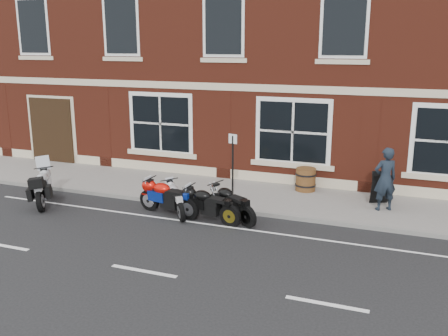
{
  "coord_description": "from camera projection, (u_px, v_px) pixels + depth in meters",
  "views": [
    {
      "loc": [
        5.25,
        -11.79,
        4.87
      ],
      "look_at": [
        0.13,
        1.6,
        1.27
      ],
      "focal_mm": 40.0,
      "sensor_mm": 36.0,
      "label": 1
    }
  ],
  "objects": [
    {
      "name": "ground",
      "position": [
        199.0,
        226.0,
        13.68
      ],
      "size": [
        80.0,
        80.0,
        0.0
      ],
      "primitive_type": "plane",
      "color": "black",
      "rests_on": "ground"
    },
    {
      "name": "a_board_sign",
      "position": [
        381.0,
        188.0,
        15.21
      ],
      "size": [
        0.67,
        0.57,
        0.94
      ],
      "primitive_type": null,
      "rotation": [
        0.0,
        0.0,
        0.41
      ],
      "color": "black",
      "rests_on": "sidewalk"
    },
    {
      "name": "kerb",
      "position": [
        218.0,
        208.0,
        14.96
      ],
      "size": [
        30.0,
        0.16,
        0.12
      ],
      "primitive_type": "cube",
      "color": "slate",
      "rests_on": "ground"
    },
    {
      "name": "sidewalk",
      "position": [
        236.0,
        194.0,
        16.39
      ],
      "size": [
        30.0,
        3.0,
        0.12
      ],
      "primitive_type": "cube",
      "color": "slate",
      "rests_on": "ground"
    },
    {
      "name": "pedestrian_left",
      "position": [
        385.0,
        179.0,
        14.4
      ],
      "size": [
        0.82,
        0.73,
        1.87
      ],
      "primitive_type": "imported",
      "rotation": [
        0.0,
        0.0,
        3.67
      ],
      "color": "black",
      "rests_on": "sidewalk"
    },
    {
      "name": "moto_sport_silver",
      "position": [
        177.0,
        198.0,
        14.56
      ],
      "size": [
        1.27,
        1.55,
        0.85
      ],
      "rotation": [
        0.0,
        0.0,
        0.67
      ],
      "color": "black",
      "rests_on": "ground"
    },
    {
      "name": "moto_sport_red",
      "position": [
        168.0,
        196.0,
        14.49
      ],
      "size": [
        2.09,
        0.55,
        0.95
      ],
      "rotation": [
        0.0,
        0.0,
        1.37
      ],
      "color": "black",
      "rests_on": "ground"
    },
    {
      "name": "barrel_planter",
      "position": [
        306.0,
        179.0,
        16.47
      ],
      "size": [
        0.68,
        0.68,
        0.76
      ],
      "color": "#4F3C15",
      "rests_on": "sidewalk"
    },
    {
      "name": "pub_building",
      "position": [
        294.0,
        16.0,
        21.73
      ],
      "size": [
        24.0,
        12.0,
        12.0
      ],
      "primitive_type": "cube",
      "color": "#5F2214",
      "rests_on": "ground"
    },
    {
      "name": "parking_sign",
      "position": [
        233.0,
        162.0,
        15.29
      ],
      "size": [
        0.29,
        0.09,
        2.08
      ],
      "rotation": [
        0.0,
        0.0,
        -0.24
      ],
      "color": "black",
      "rests_on": "sidewalk"
    },
    {
      "name": "moto_touring_silver",
      "position": [
        45.0,
        186.0,
        15.47
      ],
      "size": [
        1.21,
        1.87,
        1.39
      ],
      "rotation": [
        0.0,
        0.0,
        0.55
      ],
      "color": "black",
      "rests_on": "ground"
    },
    {
      "name": "moto_naked_black",
      "position": [
        231.0,
        202.0,
        14.05
      ],
      "size": [
        1.81,
        1.15,
        0.92
      ],
      "rotation": [
        0.0,
        0.0,
        1.04
      ],
      "color": "black",
      "rests_on": "ground"
    },
    {
      "name": "moto_sport_black",
      "position": [
        208.0,
        203.0,
        13.94
      ],
      "size": [
        1.99,
        0.5,
        0.9
      ],
      "rotation": [
        0.0,
        0.0,
        1.38
      ],
      "color": "black",
      "rests_on": "ground"
    }
  ]
}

